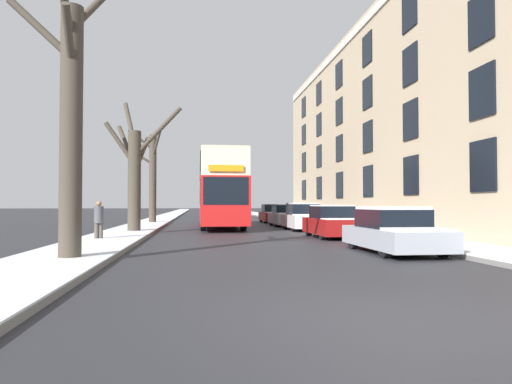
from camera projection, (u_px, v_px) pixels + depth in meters
ground_plane at (389, 319)px, 5.78m from camera, size 320.00×320.00×0.00m
sidewalk_left at (171, 215)px, 57.60m from camera, size 2.55×130.00×0.16m
sidewalk_right at (262, 215)px, 59.08m from camera, size 2.55×130.00×0.16m
terrace_facade_right at (421, 129)px, 28.88m from camera, size 9.10×35.53×12.51m
bare_tree_left_0 at (70, 117)px, 11.33m from camera, size 2.55×3.08×7.57m
bare_tree_left_1 at (135, 172)px, 22.69m from camera, size 3.84×1.86×6.75m
bare_tree_left_2 at (152, 176)px, 33.43m from camera, size 2.63×2.03×7.01m
double_decker_bus at (221, 187)px, 28.39m from camera, size 2.57×11.15×4.45m
parked_car_0 at (394, 231)px, 13.77m from camera, size 1.88×4.24×1.39m
parked_car_1 at (333, 222)px, 20.01m from camera, size 1.82×4.03×1.43m
parked_car_2 at (303, 218)px, 25.74m from camera, size 1.76×4.00×1.53m
parked_car_3 at (286, 216)px, 30.60m from camera, size 1.89×3.97×1.47m
parked_car_4 at (272, 214)px, 36.32m from camera, size 1.70×4.00×1.48m
oncoming_van at (212, 206)px, 50.14m from camera, size 2.09×5.15×2.32m
pedestrian_left_sidewalk at (99, 220)px, 17.44m from camera, size 0.35×0.35×1.59m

